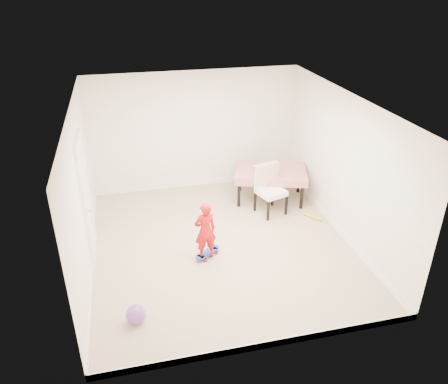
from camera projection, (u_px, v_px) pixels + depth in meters
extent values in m
plane|color=tan|center=(221.00, 244.00, 7.87)|extent=(5.00, 5.00, 0.00)
cube|color=silver|center=(221.00, 104.00, 6.69)|extent=(4.50, 5.00, 0.04)
cube|color=silver|center=(195.00, 131.00, 9.42)|extent=(4.50, 0.04, 2.60)
cube|color=silver|center=(269.00, 267.00, 5.13)|extent=(4.50, 0.04, 2.60)
cube|color=silver|center=(82.00, 194.00, 6.81)|extent=(0.04, 5.00, 2.60)
cube|color=silver|center=(343.00, 167.00, 7.74)|extent=(0.04, 5.00, 2.60)
cube|color=white|center=(86.00, 200.00, 7.20)|extent=(0.11, 0.94, 2.11)
cube|color=white|center=(196.00, 183.00, 10.00)|extent=(4.50, 0.02, 0.12)
cube|color=white|center=(265.00, 345.00, 5.69)|extent=(4.50, 0.02, 0.12)
cube|color=white|center=(92.00, 259.00, 7.38)|extent=(0.02, 5.00, 0.12)
cube|color=white|center=(336.00, 226.00, 8.31)|extent=(0.02, 5.00, 0.12)
imported|color=red|center=(205.00, 233.00, 7.26)|extent=(0.41, 0.30, 1.04)
sphere|color=purple|center=(136.00, 314.00, 6.08)|extent=(0.28, 0.28, 0.28)
cylinder|color=yellow|center=(312.00, 217.00, 8.69)|extent=(0.29, 0.36, 0.06)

